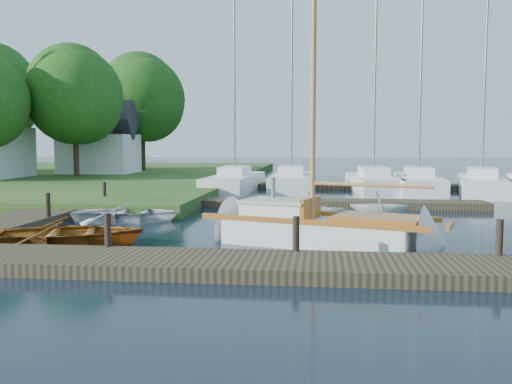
# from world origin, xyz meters

# --- Properties ---
(ground) EXTENTS (160.00, 160.00, 0.00)m
(ground) POSITION_xyz_m (0.00, 0.00, 0.00)
(ground) COLOR black
(ground) RESTS_ON ground
(near_dock) EXTENTS (18.00, 2.20, 0.30)m
(near_dock) POSITION_xyz_m (0.00, -6.00, 0.15)
(near_dock) COLOR #2C251B
(near_dock) RESTS_ON ground
(left_dock) EXTENTS (2.20, 18.00, 0.30)m
(left_dock) POSITION_xyz_m (-8.00, 2.00, 0.15)
(left_dock) COLOR #2C251B
(left_dock) RESTS_ON ground
(far_dock) EXTENTS (14.00, 1.60, 0.30)m
(far_dock) POSITION_xyz_m (2.00, 6.50, 0.15)
(far_dock) COLOR #2C251B
(far_dock) RESTS_ON ground
(pontoon) EXTENTS (30.00, 1.60, 0.30)m
(pontoon) POSITION_xyz_m (10.00, 16.00, 0.15)
(pontoon) COLOR #2C251B
(pontoon) RESTS_ON ground
(mooring_post_1) EXTENTS (0.16, 0.16, 0.80)m
(mooring_post_1) POSITION_xyz_m (-3.00, -5.00, 0.70)
(mooring_post_1) COLOR black
(mooring_post_1) RESTS_ON near_dock
(mooring_post_2) EXTENTS (0.16, 0.16, 0.80)m
(mooring_post_2) POSITION_xyz_m (1.50, -5.00, 0.70)
(mooring_post_2) COLOR black
(mooring_post_2) RESTS_ON near_dock
(mooring_post_3) EXTENTS (0.16, 0.16, 0.80)m
(mooring_post_3) POSITION_xyz_m (6.00, -5.00, 0.70)
(mooring_post_3) COLOR black
(mooring_post_3) RESTS_ON near_dock
(mooring_post_4) EXTENTS (0.16, 0.16, 0.80)m
(mooring_post_4) POSITION_xyz_m (-7.00, 0.00, 0.70)
(mooring_post_4) COLOR black
(mooring_post_4) RESTS_ON left_dock
(mooring_post_5) EXTENTS (0.16, 0.16, 0.80)m
(mooring_post_5) POSITION_xyz_m (-7.00, 5.00, 0.70)
(mooring_post_5) COLOR black
(mooring_post_5) RESTS_ON left_dock
(sailboat) EXTENTS (7.40, 4.14, 9.83)m
(sailboat) POSITION_xyz_m (2.18, -2.57, 0.34)
(sailboat) COLOR white
(sailboat) RESTS_ON ground
(dinghy) EXTENTS (5.00, 4.19, 0.89)m
(dinghy) POSITION_xyz_m (-4.79, -3.63, 0.44)
(dinghy) COLOR #945A12
(dinghy) RESTS_ON ground
(tender_a) EXTENTS (3.96, 3.04, 0.76)m
(tender_a) POSITION_xyz_m (-4.72, 1.21, 0.38)
(tender_a) COLOR white
(tender_a) RESTS_ON ground
(tender_b) EXTENTS (2.49, 2.19, 1.23)m
(tender_b) POSITION_xyz_m (1.83, 1.45, 0.61)
(tender_b) COLOR white
(tender_b) RESTS_ON ground
(tender_c) EXTENTS (3.54, 2.71, 0.68)m
(tender_c) POSITION_xyz_m (2.29, 2.06, 0.34)
(tender_c) COLOR white
(tender_c) RESTS_ON ground
(tender_d) EXTENTS (2.26, 1.98, 1.15)m
(tender_d) POSITION_xyz_m (4.24, 3.18, 0.57)
(tender_d) COLOR white
(tender_d) RESTS_ON ground
(marina_boat_0) EXTENTS (2.64, 8.32, 12.01)m
(marina_boat_0) POSITION_xyz_m (-2.80, 13.88, 0.58)
(marina_boat_0) COLOR white
(marina_boat_0) RESTS_ON ground
(marina_boat_1) EXTENTS (2.25, 7.63, 11.50)m
(marina_boat_1) POSITION_xyz_m (0.37, 14.53, 0.58)
(marina_boat_1) COLOR white
(marina_boat_1) RESTS_ON ground
(marina_boat_2) EXTENTS (2.76, 7.85, 11.61)m
(marina_boat_2) POSITION_xyz_m (4.96, 14.21, 0.58)
(marina_boat_2) COLOR white
(marina_boat_2) RESTS_ON ground
(marina_boat_3) EXTENTS (2.84, 8.75, 10.79)m
(marina_boat_3) POSITION_xyz_m (7.44, 14.39, 0.57)
(marina_boat_3) COLOR white
(marina_boat_3) RESTS_ON ground
(marina_boat_4) EXTENTS (3.86, 8.74, 10.27)m
(marina_boat_4) POSITION_xyz_m (10.66, 13.80, 0.56)
(marina_boat_4) COLOR white
(marina_boat_4) RESTS_ON ground
(house_c) EXTENTS (5.25, 4.00, 5.28)m
(house_c) POSITION_xyz_m (-14.00, 22.00, 2.58)
(house_c) COLOR white
(house_c) RESTS_ON shore
(tree_3) EXTENTS (6.41, 6.38, 8.74)m
(tree_3) POSITION_xyz_m (-14.00, 18.05, 5.81)
(tree_3) COLOR #332114
(tree_3) RESTS_ON shore
(tree_7) EXTENTS (6.83, 6.83, 9.38)m
(tree_7) POSITION_xyz_m (-12.00, 26.05, 6.20)
(tree_7) COLOR #332114
(tree_7) RESTS_ON shore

